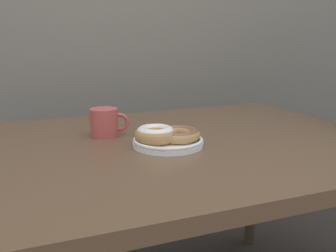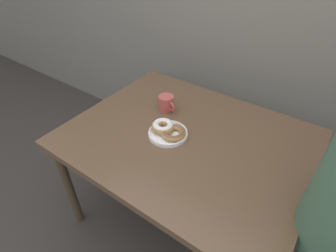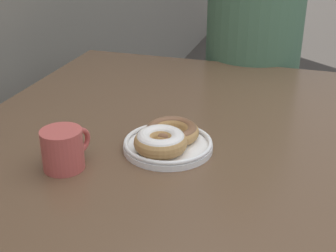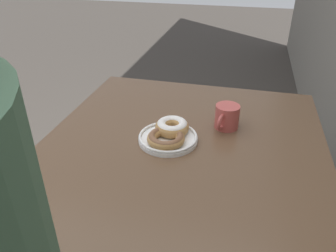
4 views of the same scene
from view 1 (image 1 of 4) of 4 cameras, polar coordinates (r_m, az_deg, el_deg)
name	(u,v)px [view 1 (image 1 of 4)]	position (r m, az deg, el deg)	size (l,w,h in m)	color
dining_table	(187,158)	(1.20, 2.95, -4.91)	(1.23, 0.97, 0.72)	brown
donut_plate	(167,137)	(1.09, -0.19, -1.64)	(0.23, 0.21, 0.06)	white
coffee_mug	(105,122)	(1.22, -9.60, 0.62)	(0.12, 0.09, 0.09)	#B74C47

